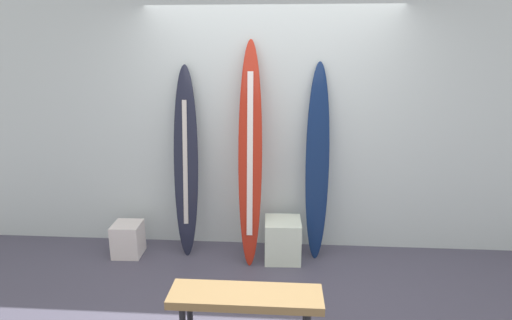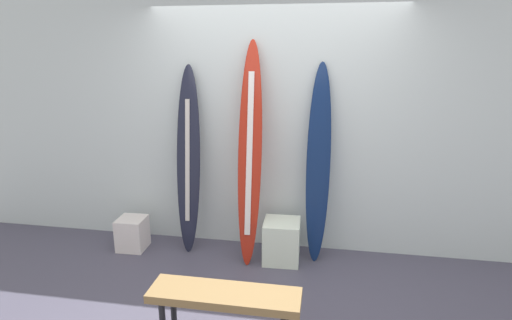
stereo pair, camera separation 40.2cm
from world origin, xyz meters
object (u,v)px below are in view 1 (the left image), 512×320
(surfboard_navy, at_px, (317,163))
(display_block_left, at_px, (283,240))
(display_block_center, at_px, (128,239))
(surfboard_charcoal, at_px, (186,162))
(surfboard_crimson, at_px, (250,156))
(bench, at_px, (246,301))

(surfboard_navy, distance_m, display_block_left, 0.86)
(surfboard_navy, xyz_separation_m, display_block_center, (-1.94, -0.18, -0.82))
(surfboard_charcoal, bearing_deg, display_block_center, -166.47)
(surfboard_navy, xyz_separation_m, display_block_left, (-0.33, -0.16, -0.78))
(display_block_left, bearing_deg, surfboard_crimson, 171.60)
(bench, bearing_deg, surfboard_charcoal, 116.69)
(display_block_left, relative_size, bench, 0.40)
(surfboard_crimson, xyz_separation_m, bench, (0.08, -1.39, -0.67))
(surfboard_charcoal, xyz_separation_m, bench, (0.74, -1.47, -0.57))
(surfboard_charcoal, bearing_deg, bench, -63.31)
(surfboard_navy, relative_size, bench, 1.87)
(display_block_left, relative_size, display_block_center, 1.22)
(display_block_center, bearing_deg, display_block_left, 0.55)
(surfboard_charcoal, bearing_deg, surfboard_crimson, -7.17)
(display_block_center, bearing_deg, surfboard_crimson, 2.90)
(surfboard_crimson, xyz_separation_m, display_block_left, (0.33, -0.05, -0.87))
(bench, bearing_deg, surfboard_navy, 68.67)
(surfboard_navy, relative_size, display_block_center, 5.71)
(surfboard_crimson, height_order, bench, surfboard_crimson)
(surfboard_crimson, height_order, surfboard_navy, surfboard_crimson)
(surfboard_charcoal, distance_m, surfboard_crimson, 0.68)
(display_block_left, xyz_separation_m, bench, (-0.25, -1.34, 0.19))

